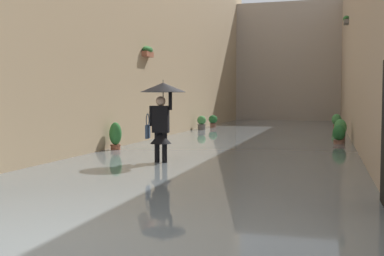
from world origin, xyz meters
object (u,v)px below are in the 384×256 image
person_wading (162,105)px  potted_plant_near_right (213,121)px  potted_plant_far_left (340,131)px  potted_plant_mid_right (202,124)px  potted_plant_near_left (339,136)px  potted_plant_far_right (115,137)px  potted_plant_mid_left (337,121)px

person_wading → potted_plant_near_right: person_wading is taller
potted_plant_near_right → potted_plant_far_left: (-6.26, 7.20, 0.05)m
potted_plant_mid_right → potted_plant_near_left: potted_plant_mid_right is taller
potted_plant_near_right → potted_plant_far_left: 9.54m
potted_plant_mid_right → potted_plant_far_right: bearing=89.3°
potted_plant_mid_left → potted_plant_near_left: bearing=89.6°
potted_plant_mid_left → potted_plant_near_left: potted_plant_mid_left is taller
potted_plant_mid_left → person_wading: bearing=74.0°
potted_plant_mid_right → potted_plant_near_left: bearing=135.9°
potted_plant_near_right → potted_plant_mid_right: bearing=87.1°
potted_plant_mid_right → potted_plant_far_right: 9.73m
potted_plant_mid_left → potted_plant_far_left: potted_plant_far_left is taller
potted_plant_mid_left → potted_plant_near_right: size_ratio=1.13×
potted_plant_mid_right → person_wading: bearing=100.2°
person_wading → potted_plant_near_right: bearing=-81.7°
potted_plant_mid_right → potted_plant_near_right: size_ratio=1.04×
potted_plant_far_right → potted_plant_far_left: bearing=-144.9°
potted_plant_far_right → potted_plant_mid_left: bearing=-117.9°
potted_plant_near_left → potted_plant_far_left: 0.91m
potted_plant_mid_left → potted_plant_near_right: 6.27m
potted_plant_mid_right → potted_plant_near_right: potted_plant_mid_right is taller
potted_plant_mid_left → potted_plant_far_left: 7.68m
person_wading → potted_plant_near_left: 7.39m
potted_plant_far_right → person_wading: bearing=133.7°
person_wading → potted_plant_far_left: bearing=-121.1°
potted_plant_mid_right → potted_plant_near_right: (-0.10, -2.02, 0.02)m
potted_plant_near_right → potted_plant_far_left: size_ratio=0.83×
person_wading → potted_plant_near_right: size_ratio=2.69×
person_wading → potted_plant_far_right: (2.29, -2.40, -0.99)m
potted_plant_far_right → potted_plant_near_right: potted_plant_far_right is taller
person_wading → potted_plant_far_right: bearing=-46.3°
person_wading → potted_plant_mid_right: 12.37m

